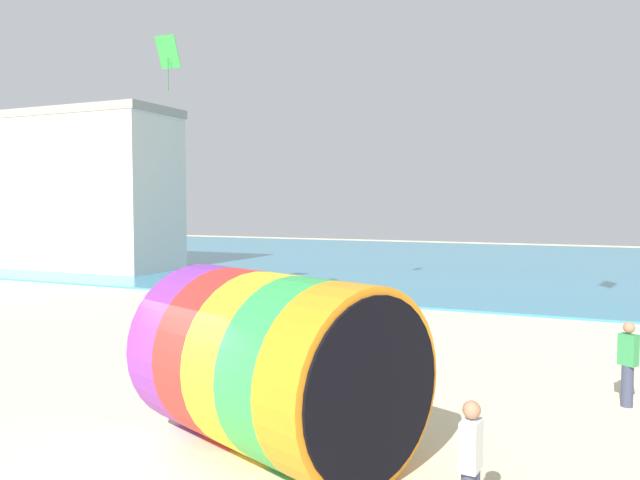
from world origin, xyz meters
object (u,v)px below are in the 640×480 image
(giant_inflatable_tube, at_px, (274,363))
(kite_handler, at_px, (471,466))
(bystander_near_water, at_px, (224,314))
(bystander_mid_beach, at_px, (628,363))
(kite_green_diamond, at_px, (168,53))

(giant_inflatable_tube, height_order, kite_handler, giant_inflatable_tube)
(bystander_near_water, bearing_deg, kite_handler, -42.42)
(bystander_mid_beach, bearing_deg, kite_handler, -107.97)
(giant_inflatable_tube, relative_size, bystander_mid_beach, 3.01)
(bystander_mid_beach, bearing_deg, giant_inflatable_tube, -138.34)
(giant_inflatable_tube, bearing_deg, kite_handler, -21.44)
(giant_inflatable_tube, bearing_deg, bystander_mid_beach, 41.66)
(kite_handler, bearing_deg, giant_inflatable_tube, 158.56)
(kite_handler, bearing_deg, bystander_near_water, 137.58)
(giant_inflatable_tube, height_order, bystander_near_water, giant_inflatable_tube)
(giant_inflatable_tube, distance_m, bystander_mid_beach, 7.59)
(giant_inflatable_tube, height_order, bystander_mid_beach, giant_inflatable_tube)
(kite_handler, relative_size, kite_green_diamond, 0.82)
(kite_handler, distance_m, bystander_mid_beach, 6.76)
(bystander_mid_beach, bearing_deg, bystander_near_water, 171.56)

